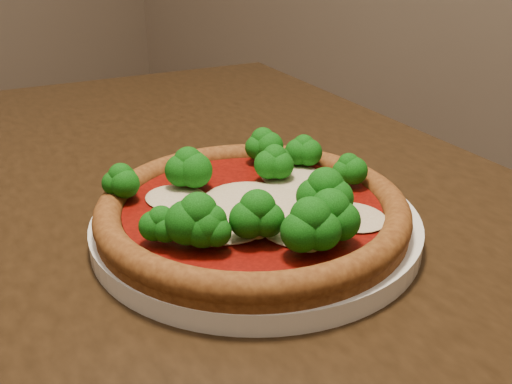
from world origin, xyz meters
The scene contains 3 objects.
dining_table centered at (0.13, 0.24, 0.65)m, with size 1.41×1.16×0.75m.
plate centered at (0.15, 0.27, 0.76)m, with size 0.29×0.29×0.02m, color white.
pizza centered at (0.16, 0.26, 0.79)m, with size 0.27×0.27×0.06m.
Camera 1 is at (0.43, -0.08, 1.00)m, focal length 40.00 mm.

